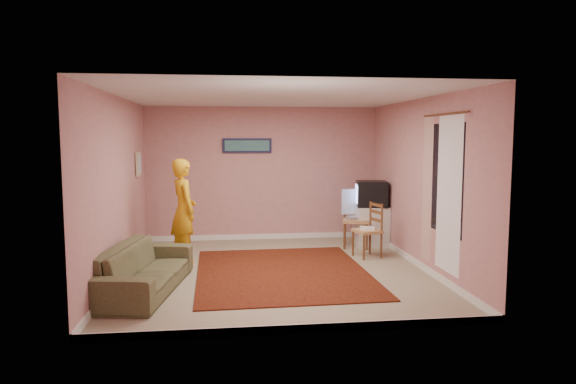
{
  "coord_description": "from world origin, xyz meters",
  "views": [
    {
      "loc": [
        -0.72,
        -7.53,
        2.01
      ],
      "look_at": [
        0.27,
        0.6,
        1.14
      ],
      "focal_mm": 32.0,
      "sensor_mm": 36.0,
      "label": 1
    }
  ],
  "objects": [
    {
      "name": "chair_b",
      "position": [
        1.63,
        0.73,
        0.56
      ],
      "size": [
        0.49,
        0.51,
        0.5
      ],
      "rotation": [
        0.0,
        0.0,
        -1.3
      ],
      "color": "tan",
      "rests_on": "ground"
    },
    {
      "name": "curtain_sheer",
      "position": [
        2.23,
        -1.05,
        1.25
      ],
      "size": [
        0.01,
        0.75,
        2.1
      ],
      "primitive_type": "cube",
      "color": "white",
      "rests_on": "wall_right"
    },
    {
      "name": "baseboard_right",
      "position": [
        2.24,
        0.0,
        0.05
      ],
      "size": [
        0.02,
        5.0,
        0.1
      ],
      "primitive_type": "cube",
      "color": "silver",
      "rests_on": "ground"
    },
    {
      "name": "wall_back",
      "position": [
        0.0,
        2.5,
        1.3
      ],
      "size": [
        4.5,
        0.02,
        2.6
      ],
      "primitive_type": "cube",
      "color": "tan",
      "rests_on": "ground"
    },
    {
      "name": "baseboard_left",
      "position": [
        -2.24,
        0.0,
        0.05
      ],
      "size": [
        0.02,
        5.0,
        0.1
      ],
      "primitive_type": "cube",
      "color": "silver",
      "rests_on": "ground"
    },
    {
      "name": "sofa",
      "position": [
        -1.8,
        -0.79,
        0.31
      ],
      "size": [
        1.15,
        2.2,
        0.61
      ],
      "primitive_type": "imported",
      "rotation": [
        0.0,
        0.0,
        1.4
      ],
      "color": "brown",
      "rests_on": "ground"
    },
    {
      "name": "wall_front",
      "position": [
        0.0,
        -2.5,
        1.3
      ],
      "size": [
        4.5,
        0.02,
        2.6
      ],
      "primitive_type": "cube",
      "color": "tan",
      "rests_on": "ground"
    },
    {
      "name": "blue_throw",
      "position": [
        1.63,
        1.69,
        0.82
      ],
      "size": [
        0.45,
        0.06,
        0.47
      ],
      "primitive_type": "cube",
      "color": "#88A3DE",
      "rests_on": "chair_a"
    },
    {
      "name": "crt_tv",
      "position": [
        1.94,
        1.61,
        0.97
      ],
      "size": [
        0.62,
        0.58,
        0.47
      ],
      "rotation": [
        0.0,
        0.0,
        -0.17
      ],
      "color": "black",
      "rests_on": "tv_cabinet"
    },
    {
      "name": "person",
      "position": [
        -1.4,
        0.82,
        0.84
      ],
      "size": [
        0.6,
        0.71,
        1.67
      ],
      "primitive_type": "imported",
      "rotation": [
        0.0,
        0.0,
        1.95
      ],
      "color": "gold",
      "rests_on": "ground"
    },
    {
      "name": "area_rug",
      "position": [
        0.1,
        -0.1,
        0.01
      ],
      "size": [
        2.58,
        3.19,
        0.02
      ],
      "primitive_type": "cube",
      "rotation": [
        0.0,
        0.0,
        0.02
      ],
      "color": "black",
      "rests_on": "ground"
    },
    {
      "name": "chair_a",
      "position": [
        1.63,
        1.5,
        0.62
      ],
      "size": [
        0.56,
        0.54,
        0.55
      ],
      "rotation": [
        0.0,
        0.0,
        -0.26
      ],
      "color": "tan",
      "rests_on": "ground"
    },
    {
      "name": "wall_right",
      "position": [
        2.25,
        0.0,
        1.3
      ],
      "size": [
        0.02,
        5.0,
        2.6
      ],
      "primitive_type": "cube",
      "color": "tan",
      "rests_on": "ground"
    },
    {
      "name": "window",
      "position": [
        2.24,
        -0.9,
        1.45
      ],
      "size": [
        0.01,
        1.1,
        1.5
      ],
      "primitive_type": "cube",
      "color": "black",
      "rests_on": "wall_right"
    },
    {
      "name": "curtain_rod",
      "position": [
        2.2,
        -0.9,
        2.32
      ],
      "size": [
        0.02,
        1.4,
        0.02
      ],
      "primitive_type": "cylinder",
      "rotation": [
        1.57,
        0.0,
        0.0
      ],
      "color": "brown",
      "rests_on": "wall_right"
    },
    {
      "name": "wall_left",
      "position": [
        -2.25,
        0.0,
        1.3
      ],
      "size": [
        0.02,
        5.0,
        2.6
      ],
      "primitive_type": "cube",
      "color": "tan",
      "rests_on": "ground"
    },
    {
      "name": "ground",
      "position": [
        0.0,
        0.0,
        0.0
      ],
      "size": [
        5.0,
        5.0,
        0.0
      ],
      "primitive_type": "plane",
      "color": "gray",
      "rests_on": "ground"
    },
    {
      "name": "picture_back",
      "position": [
        -0.3,
        2.47,
        1.85
      ],
      "size": [
        0.95,
        0.04,
        0.28
      ],
      "color": "#131436",
      "rests_on": "wall_back"
    },
    {
      "name": "baseboard_back",
      "position": [
        0.0,
        2.49,
        0.05
      ],
      "size": [
        4.5,
        0.02,
        0.1
      ],
      "primitive_type": "cube",
      "color": "silver",
      "rests_on": "ground"
    },
    {
      "name": "picture_left",
      "position": [
        -2.22,
        1.6,
        1.55
      ],
      "size": [
        0.04,
        0.38,
        0.42
      ],
      "color": "tan",
      "rests_on": "wall_left"
    },
    {
      "name": "game_console",
      "position": [
        1.63,
        0.73,
        0.49
      ],
      "size": [
        0.26,
        0.2,
        0.05
      ],
      "primitive_type": "cube",
      "rotation": [
        0.0,
        0.0,
        -0.17
      ],
      "color": "white",
      "rests_on": "chair_b"
    },
    {
      "name": "baseboard_front",
      "position": [
        0.0,
        -2.49,
        0.05
      ],
      "size": [
        4.5,
        0.02,
        0.1
      ],
      "primitive_type": "cube",
      "color": "silver",
      "rests_on": "ground"
    },
    {
      "name": "tv_cabinet",
      "position": [
        1.95,
        1.61,
        0.37
      ],
      "size": [
        0.58,
        0.53,
        0.74
      ],
      "primitive_type": "cube",
      "color": "silver",
      "rests_on": "ground"
    },
    {
      "name": "dvd_player",
      "position": [
        1.63,
        1.5,
        0.55
      ],
      "size": [
        0.36,
        0.29,
        0.05
      ],
      "primitive_type": "cube",
      "rotation": [
        0.0,
        0.0,
        0.23
      ],
      "color": "#B3B3B8",
      "rests_on": "chair_a"
    },
    {
      "name": "ceiling",
      "position": [
        0.0,
        0.0,
        2.6
      ],
      "size": [
        4.5,
        5.0,
        0.02
      ],
      "primitive_type": "cube",
      "color": "silver",
      "rests_on": "wall_back"
    },
    {
      "name": "curtain_floral",
      "position": [
        2.21,
        -0.35,
        1.25
      ],
      "size": [
        0.01,
        0.35,
        2.1
      ],
      "primitive_type": "cube",
      "color": "beige",
      "rests_on": "wall_right"
    }
  ]
}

